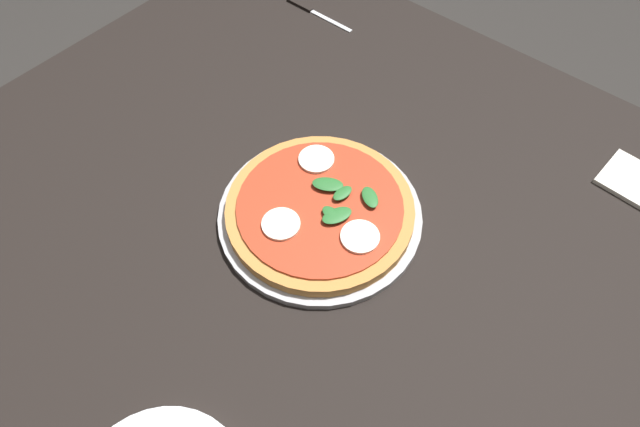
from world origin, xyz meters
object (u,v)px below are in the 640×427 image
at_px(pizza, 320,209).
at_px(serving_tray, 320,215).
at_px(knife, 311,10).
at_px(dining_table, 311,251).

bearing_deg(pizza, serving_tray, 138.71).
bearing_deg(pizza, knife, 132.14).
relative_size(dining_table, pizza, 4.45).
xyz_separation_m(pizza, knife, (-0.35, 0.39, -0.02)).
relative_size(dining_table, knife, 7.46).
bearing_deg(dining_table, serving_tray, 68.18).
bearing_deg(serving_tray, pizza, -41.29).
bearing_deg(dining_table, pizza, 66.02).
distance_m(serving_tray, pizza, 0.02).
xyz_separation_m(dining_table, knife, (-0.35, 0.41, 0.09)).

